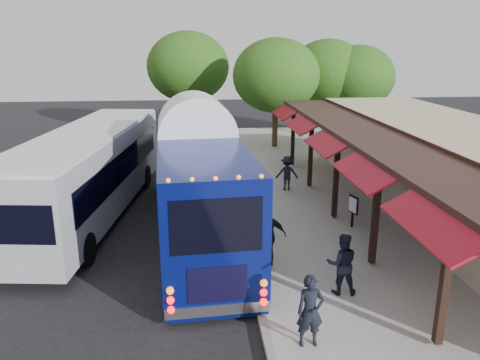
# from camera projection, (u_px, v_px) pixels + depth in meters

# --- Properties ---
(ground) EXTENTS (90.00, 90.00, 0.00)m
(ground) POSITION_uv_depth(u_px,v_px,m) (249.00, 274.00, 13.97)
(ground) COLOR black
(ground) RESTS_ON ground
(sidewalk) EXTENTS (10.00, 40.00, 0.15)m
(sidewalk) POSITION_uv_depth(u_px,v_px,m) (364.00, 218.00, 18.23)
(sidewalk) COLOR #9E9B93
(sidewalk) RESTS_ON ground
(curb) EXTENTS (0.20, 40.00, 0.16)m
(curb) POSITION_uv_depth(u_px,v_px,m) (238.00, 223.00, 17.78)
(curb) COLOR gray
(curb) RESTS_ON ground
(station_shelter) EXTENTS (8.15, 20.00, 3.60)m
(station_shelter) POSITION_uv_depth(u_px,v_px,m) (452.00, 172.00, 18.05)
(station_shelter) COLOR tan
(station_shelter) RESTS_ON ground
(coach_bus) EXTENTS (3.43, 12.51, 3.96)m
(coach_bus) POSITION_uv_depth(u_px,v_px,m) (197.00, 175.00, 16.66)
(coach_bus) COLOR #070F5A
(coach_bus) RESTS_ON ground
(city_bus) EXTENTS (4.30, 12.91, 3.40)m
(city_bus) POSITION_uv_depth(u_px,v_px,m) (90.00, 170.00, 18.31)
(city_bus) COLOR #94979C
(city_bus) RESTS_ON ground
(ped_a) EXTENTS (0.62, 0.41, 1.68)m
(ped_a) POSITION_uv_depth(u_px,v_px,m) (310.00, 311.00, 10.27)
(ped_a) COLOR black
(ped_a) RESTS_ON sidewalk
(ped_b) EXTENTS (0.91, 0.75, 1.71)m
(ped_b) POSITION_uv_depth(u_px,v_px,m) (342.00, 264.00, 12.44)
(ped_b) COLOR black
(ped_b) RESTS_ON sidewalk
(ped_c) EXTENTS (1.13, 0.49, 1.92)m
(ped_c) POSITION_uv_depth(u_px,v_px,m) (268.00, 236.00, 13.98)
(ped_c) COLOR black
(ped_c) RESTS_ON sidewalk
(ped_d) EXTENTS (1.06, 0.66, 1.59)m
(ped_d) POSITION_uv_depth(u_px,v_px,m) (287.00, 173.00, 21.30)
(ped_d) COLOR black
(ped_d) RESTS_ON sidewalk
(sign_board) EXTENTS (0.20, 0.53, 1.20)m
(sign_board) POSITION_uv_depth(u_px,v_px,m) (353.00, 206.00, 16.94)
(sign_board) COLOR black
(sign_board) RESTS_ON sidewalk
(tree_left) EXTENTS (5.47, 5.47, 7.00)m
(tree_left) POSITION_uv_depth(u_px,v_px,m) (276.00, 76.00, 29.32)
(tree_left) COLOR #382314
(tree_left) RESTS_ON ground
(tree_mid) EXTENTS (5.43, 5.43, 6.95)m
(tree_mid) POSITION_uv_depth(u_px,v_px,m) (328.00, 73.00, 32.56)
(tree_mid) COLOR #382314
(tree_mid) RESTS_ON ground
(tree_right) EXTENTS (5.12, 5.12, 6.55)m
(tree_right) POSITION_uv_depth(u_px,v_px,m) (357.00, 77.00, 32.20)
(tree_right) COLOR #382314
(tree_right) RESTS_ON ground
(tree_far) EXTENTS (5.86, 5.86, 7.50)m
(tree_far) POSITION_uv_depth(u_px,v_px,m) (188.00, 67.00, 33.29)
(tree_far) COLOR #382314
(tree_far) RESTS_ON ground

